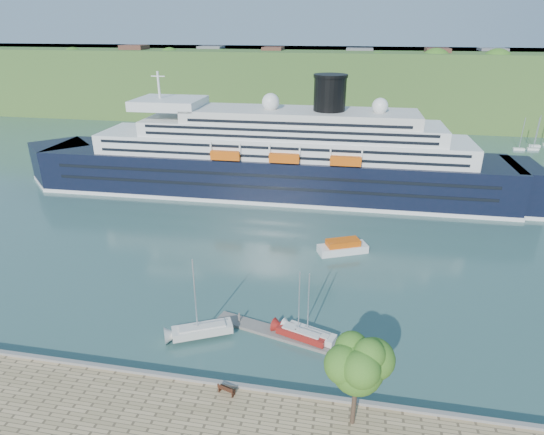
% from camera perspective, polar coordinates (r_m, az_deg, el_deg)
% --- Properties ---
extents(ground, '(400.00, 400.00, 0.00)m').
position_cam_1_polar(ground, '(47.22, -6.32, -20.79)').
color(ground, '#2E534D').
rests_on(ground, ground).
extents(far_hillside, '(400.00, 50.00, 24.00)m').
position_cam_1_polar(far_hillside, '(178.80, 7.32, 16.37)').
color(far_hillside, '#375F26').
rests_on(far_hillside, ground).
extents(quay_coping, '(220.00, 0.50, 0.30)m').
position_cam_1_polar(quay_coping, '(46.30, -6.46, -19.93)').
color(quay_coping, slate).
rests_on(quay_coping, promenade).
extents(cruise_ship, '(107.66, 17.56, 24.12)m').
position_cam_1_polar(cruise_ship, '(91.87, -0.16, 10.22)').
color(cruise_ship, black).
rests_on(cruise_ship, ground).
extents(park_bench, '(1.86, 1.18, 1.11)m').
position_cam_1_polar(park_bench, '(45.12, -5.71, -20.58)').
color(park_bench, '#422013').
rests_on(park_bench, promenade).
extents(promenade_tree, '(5.80, 5.80, 9.60)m').
position_cam_1_polar(promenade_tree, '(40.18, 10.52, -19.30)').
color(promenade_tree, '#285C18').
rests_on(promenade_tree, promenade).
extents(floating_pontoon, '(16.05, 5.89, 0.36)m').
position_cam_1_polar(floating_pontoon, '(53.27, 1.11, -14.42)').
color(floating_pontoon, gray).
rests_on(floating_pontoon, ground).
extents(sailboat_white_near, '(7.56, 5.10, 9.57)m').
position_cam_1_polar(sailboat_white_near, '(50.96, -8.99, -10.33)').
color(sailboat_white_near, silver).
rests_on(sailboat_white_near, ground).
extents(sailboat_red, '(6.61, 3.63, 8.23)m').
position_cam_1_polar(sailboat_red, '(50.40, 3.86, -11.41)').
color(sailboat_red, maroon).
rests_on(sailboat_red, ground).
extents(sailboat_white_far, '(6.45, 3.62, 8.04)m').
position_cam_1_polar(sailboat_white_far, '(50.55, 5.03, -11.46)').
color(sailboat_white_far, silver).
rests_on(sailboat_white_far, ground).
extents(tender_launch, '(8.10, 5.53, 2.13)m').
position_cam_1_polar(tender_launch, '(70.96, 8.87, -3.57)').
color(tender_launch, '#D4530C').
rests_on(tender_launch, ground).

